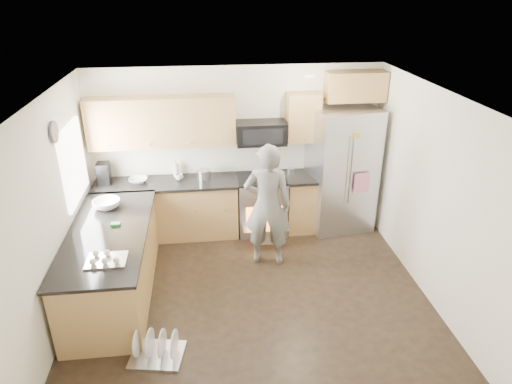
{
  "coord_description": "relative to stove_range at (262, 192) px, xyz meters",
  "views": [
    {
      "loc": [
        -0.51,
        -4.81,
        3.73
      ],
      "look_at": [
        0.12,
        0.5,
        1.24
      ],
      "focal_mm": 32.0,
      "sensor_mm": 36.0,
      "label": 1
    }
  ],
  "objects": [
    {
      "name": "dish_rack",
      "position": [
        -1.49,
        -2.65,
        -0.58
      ],
      "size": [
        0.63,
        0.54,
        0.35
      ],
      "rotation": [
        0.0,
        0.0,
        -0.19
      ],
      "color": "#B7B7BC",
      "rests_on": "ground"
    },
    {
      "name": "peninsula",
      "position": [
        -2.1,
        -1.44,
        -0.21
      ],
      "size": [
        0.96,
        2.36,
        1.04
      ],
      "color": "#B18C46",
      "rests_on": "ground"
    },
    {
      "name": "ground",
      "position": [
        -0.35,
        -1.69,
        -0.68
      ],
      "size": [
        4.5,
        4.5,
        0.0
      ],
      "primitive_type": "plane",
      "color": "black",
      "rests_on": "ground"
    },
    {
      "name": "room_shell",
      "position": [
        -0.39,
        -1.68,
        1.0
      ],
      "size": [
        4.54,
        4.04,
        2.62
      ],
      "color": "white",
      "rests_on": "ground"
    },
    {
      "name": "stove_range",
      "position": [
        0.0,
        0.0,
        0.0
      ],
      "size": [
        0.76,
        0.97,
        1.79
      ],
      "color": "#B7B7BC",
      "rests_on": "ground"
    },
    {
      "name": "refrigerator",
      "position": [
        1.28,
        0.01,
        0.32
      ],
      "size": [
        1.08,
        0.9,
        1.99
      ],
      "rotation": [
        0.0,
        0.0,
        0.16
      ],
      "color": "#B7B7BC",
      "rests_on": "ground"
    },
    {
      "name": "person",
      "position": [
        -0.04,
        -0.93,
        0.22
      ],
      "size": [
        0.72,
        0.54,
        1.8
      ],
      "primitive_type": "imported",
      "rotation": [
        0.0,
        0.0,
        2.96
      ],
      "color": "gray",
      "rests_on": "ground"
    },
    {
      "name": "back_cabinet_run",
      "position": [
        -0.94,
        0.05,
        0.29
      ],
      "size": [
        4.45,
        0.64,
        2.5
      ],
      "color": "#B18C46",
      "rests_on": "ground"
    }
  ]
}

